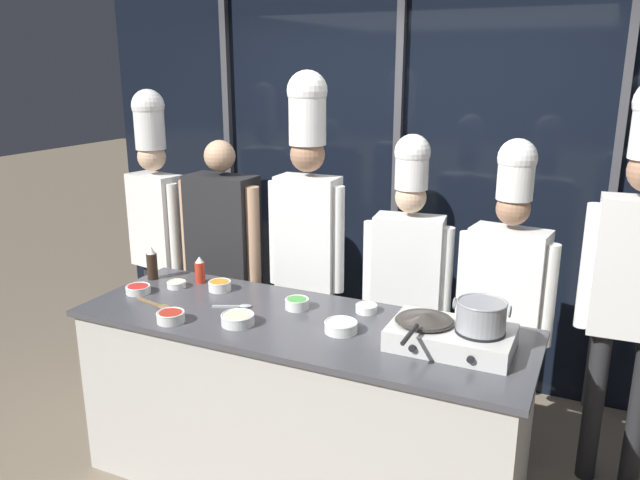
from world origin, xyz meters
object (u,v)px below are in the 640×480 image
Objects in this scene: chef_pastry at (507,281)px; chef_apprentice at (638,253)px; chef_sous at (308,216)px; prep_bowl_bell_pepper at (138,289)px; prep_bowl_carrots at (220,285)px; portable_stove at (451,337)px; prep_bowl_bean_sprouts at (176,284)px; stock_pot at (481,315)px; squeeze_bottle_soy at (152,264)px; frying_pan at (424,318)px; chef_head at (155,210)px; person_guest at (223,245)px; prep_bowl_onion at (341,326)px; serving_spoon_solid at (239,306)px; squeeze_bottle_chili at (200,270)px; prep_bowl_rice at (366,308)px; prep_bowl_noodles at (238,318)px; prep_bowl_chili_flakes at (171,316)px; serving_spoon_slotted at (160,306)px; prep_bowl_scallions at (297,303)px; chef_line at (408,265)px.

chef_pastry is 0.64m from chef_apprentice.
chef_sous is 1.01× the size of chef_apprentice.
prep_bowl_carrots is at bearing 30.17° from prep_bowl_bell_pepper.
portable_stove reaches higher than prep_bowl_bean_sprouts.
stock_pot is 1.95m from squeeze_bottle_soy.
frying_pan is 3.37× the size of prep_bowl_bell_pepper.
portable_stove is at bearing 171.48° from chef_head.
person_guest is at bearing -177.53° from chef_head.
chef_head reaches higher than person_guest.
prep_bowl_onion is at bearing -15.59° from prep_bowl_carrots.
squeeze_bottle_soy is 1.00× the size of serving_spoon_solid.
stock_pot reaches higher than frying_pan.
squeeze_bottle_chili is 1.03m from prep_bowl_rice.
chef_head is (-1.23, 0.92, 0.23)m from prep_bowl_noodles.
stock_pot is 1.88m from person_guest.
chef_pastry is at bearing 34.13° from prep_bowl_chili_flakes.
person_guest reaches higher than serving_spoon_slotted.
prep_bowl_onion is at bearing -174.07° from portable_stove.
frying_pan is 0.99m from serving_spoon_solid.
frying_pan is 1.38m from serving_spoon_slotted.
prep_bowl_onion is at bearing -10.04° from squeeze_bottle_soy.
serving_spoon_solid is 0.10× the size of chef_head.
chef_head is at bearing -5.94° from person_guest.
prep_bowl_bean_sprouts is at bearing 110.78° from serving_spoon_slotted.
squeeze_bottle_soy is at bearing 166.35° from serving_spoon_solid.
frying_pan is 0.90m from prep_bowl_noodles.
prep_bowl_chili_flakes is at bearing 109.88° from person_guest.
chef_sous is at bearing 109.89° from prep_bowl_scallions.
chef_head is (-0.50, 0.78, 0.24)m from prep_bowl_bell_pepper.
prep_bowl_bell_pepper is 0.06× the size of chef_sous.
person_guest reaches higher than squeeze_bottle_soy.
person_guest is at bearing 100.02° from serving_spoon_slotted.
frying_pan is at bearing -8.65° from prep_bowl_carrots.
chef_head is (-0.71, 0.50, 0.19)m from squeeze_bottle_chili.
chef_sous is at bearing 142.51° from prep_bowl_rice.
prep_bowl_bell_pepper is at bearing -175.21° from serving_spoon_solid.
prep_bowl_bean_sprouts is 1.32m from chef_line.
chef_apprentice is (2.07, 0.50, 0.31)m from prep_bowl_carrots.
prep_bowl_bell_pepper is 0.69× the size of serving_spoon_solid.
serving_spoon_solid is 0.84m from person_guest.
squeeze_bottle_soy reaches higher than prep_bowl_chili_flakes.
serving_spoon_solid is (0.20, 0.30, -0.02)m from prep_bowl_chili_flakes.
portable_stove is at bearing 40.40° from chef_apprentice.
chef_apprentice is at bearing -179.19° from chef_sous.
chef_apprentice reaches higher than person_guest.
prep_bowl_rice is 0.82× the size of prep_bowl_bell_pepper.
chef_line is at bearing 21.91° from squeeze_bottle_soy.
squeeze_bottle_soy is at bearing 164.06° from prep_bowl_bean_sprouts.
serving_spoon_solid is at bearing -36.44° from prep_bowl_carrots.
chef_pastry reaches higher than squeeze_bottle_chili.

